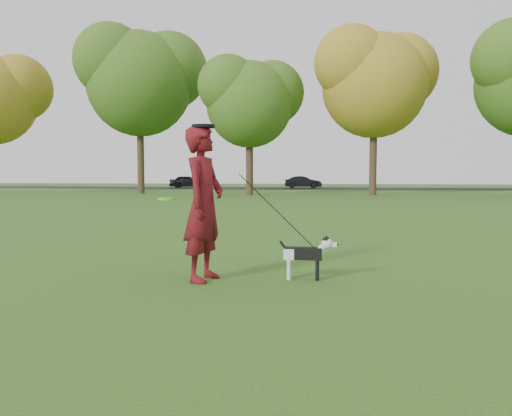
# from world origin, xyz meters

# --- Properties ---
(ground) EXTENTS (120.00, 120.00, 0.00)m
(ground) POSITION_xyz_m (0.00, 0.00, 0.00)
(ground) COLOR #285116
(ground) RESTS_ON ground
(road) EXTENTS (120.00, 7.00, 0.02)m
(road) POSITION_xyz_m (0.00, 40.00, 0.01)
(road) COLOR black
(road) RESTS_ON ground
(man) EXTENTS (0.62, 0.82, 2.05)m
(man) POSITION_xyz_m (-0.64, -0.46, 1.02)
(man) COLOR #5E0D1C
(man) RESTS_ON ground
(dog) EXTENTS (0.79, 0.16, 0.60)m
(dog) POSITION_xyz_m (0.72, -0.22, 0.37)
(dog) COLOR black
(dog) RESTS_ON ground
(car_left) EXTENTS (3.60, 1.68, 1.19)m
(car_left) POSITION_xyz_m (-12.25, 40.00, 0.62)
(car_left) COLOR black
(car_left) RESTS_ON road
(car_mid) EXTENTS (3.54, 1.59, 1.13)m
(car_mid) POSITION_xyz_m (-1.15, 40.00, 0.58)
(car_mid) COLOR black
(car_mid) RESTS_ON road
(man_held_items) EXTENTS (2.06, 0.47, 1.65)m
(man_held_items) POSITION_xyz_m (0.32, -0.38, 0.92)
(man_held_items) COLOR #51F41E
(man_held_items) RESTS_ON ground
(tree_row) EXTENTS (51.74, 8.86, 12.01)m
(tree_row) POSITION_xyz_m (-1.43, 26.07, 7.41)
(tree_row) COLOR #38281C
(tree_row) RESTS_ON ground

